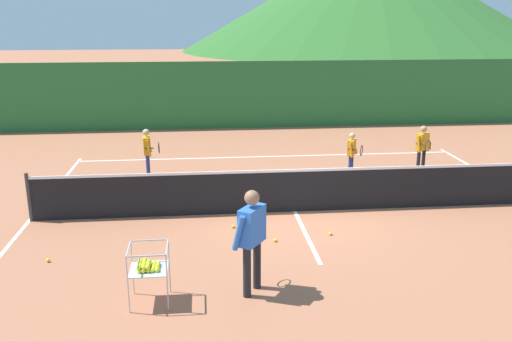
{
  "coord_description": "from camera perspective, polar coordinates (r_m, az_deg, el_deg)",
  "views": [
    {
      "loc": [
        -1.98,
        -11.05,
        4.18
      ],
      "look_at": [
        -0.93,
        -0.62,
        1.15
      ],
      "focal_mm": 37.81,
      "sensor_mm": 36.0,
      "label": 1
    }
  ],
  "objects": [
    {
      "name": "tennis_ball_6",
      "position": [
        10.27,
        -21.15,
        -8.85
      ],
      "size": [
        0.07,
        0.07,
        0.07
      ],
      "primitive_type": "sphere",
      "color": "yellow",
      "rests_on": "ground"
    },
    {
      "name": "student_1",
      "position": [
        14.58,
        10.13,
        2.12
      ],
      "size": [
        0.4,
        0.67,
        1.19
      ],
      "color": "navy",
      "rests_on": "ground"
    },
    {
      "name": "tennis_ball_7",
      "position": [
        10.8,
        7.88,
        -6.62
      ],
      "size": [
        0.07,
        0.07,
        0.07
      ],
      "primitive_type": "sphere",
      "color": "yellow",
      "rests_on": "ground"
    },
    {
      "name": "tennis_ball_9",
      "position": [
        11.05,
        -2.42,
        -5.93
      ],
      "size": [
        0.07,
        0.07,
        0.07
      ],
      "primitive_type": "sphere",
      "color": "yellow",
      "rests_on": "ground"
    },
    {
      "name": "student_0",
      "position": [
        14.51,
        -11.4,
        2.29
      ],
      "size": [
        0.47,
        0.6,
        1.31
      ],
      "color": "navy",
      "rests_on": "ground"
    },
    {
      "name": "tennis_ball_8",
      "position": [
        10.42,
        -0.52,
        -7.33
      ],
      "size": [
        0.07,
        0.07,
        0.07
      ],
      "primitive_type": "sphere",
      "color": "yellow",
      "rests_on": "ground"
    },
    {
      "name": "windscreen_fence",
      "position": [
        20.68,
        -0.22,
        8.01
      ],
      "size": [
        25.02,
        0.08,
        2.54
      ],
      "primitive_type": "cube",
      "color": "#286B33",
      "rests_on": "ground"
    },
    {
      "name": "student_2",
      "position": [
        15.34,
        17.21,
        2.62
      ],
      "size": [
        0.52,
        0.65,
        1.31
      ],
      "color": "black",
      "rests_on": "ground"
    },
    {
      "name": "line_sideline_west",
      "position": [
        12.38,
        -22.88,
        -4.93
      ],
      "size": [
        0.08,
        10.33,
        0.01
      ],
      "primitive_type": "cube",
      "color": "white",
      "rests_on": "ground"
    },
    {
      "name": "instructor",
      "position": [
        8.24,
        -0.47,
        -6.54
      ],
      "size": [
        0.57,
        0.83,
        1.68
      ],
      "color": "black",
      "rests_on": "ground"
    },
    {
      "name": "ball_cart",
      "position": [
        8.27,
        -11.4,
        -9.91
      ],
      "size": [
        0.58,
        0.58,
        0.9
      ],
      "color": "#B7B7BC",
      "rests_on": "ground"
    },
    {
      "name": "ground_plane",
      "position": [
        11.98,
        4.13,
        -4.34
      ],
      "size": [
        120.0,
        120.0,
        0.0
      ],
      "primitive_type": "plane",
      "color": "#A86647"
    },
    {
      "name": "tennis_ball_1",
      "position": [
        10.41,
        2.05,
        -7.37
      ],
      "size": [
        0.07,
        0.07,
        0.07
      ],
      "primitive_type": "sphere",
      "color": "yellow",
      "rests_on": "ground"
    },
    {
      "name": "tennis_net",
      "position": [
        11.82,
        4.18,
        -2.07
      ],
      "size": [
        11.34,
        0.08,
        1.05
      ],
      "color": "#333338",
      "rests_on": "ground"
    },
    {
      "name": "line_baseline_far",
      "position": [
        16.55,
        1.29,
        1.49
      ],
      "size": [
        11.37,
        0.08,
        0.01
      ],
      "primitive_type": "cube",
      "color": "white",
      "rests_on": "ground"
    },
    {
      "name": "line_service_center",
      "position": [
        11.98,
        4.13,
        -4.33
      ],
      "size": [
        0.08,
        5.32,
        0.01
      ],
      "primitive_type": "cube",
      "color": "white",
      "rests_on": "ground"
    }
  ]
}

